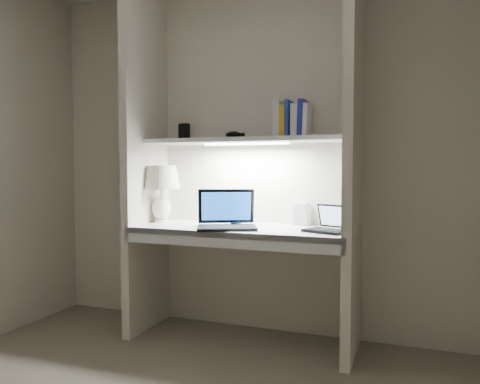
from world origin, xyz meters
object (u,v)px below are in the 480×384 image
at_px(table_lamp, 161,184).
at_px(laptop_netbook, 330,225).
at_px(laptop_main, 227,219).
at_px(book_row, 292,120).
at_px(speaker, 301,214).

xyz_separation_m(table_lamp, laptop_netbook, (1.23, -0.08, -0.24)).
relative_size(table_lamp, laptop_netbook, 1.28).
bearing_deg(table_lamp, laptop_main, -13.46).
distance_m(laptop_main, book_row, 0.80).
distance_m(laptop_netbook, speaker, 0.35).
bearing_deg(laptop_netbook, speaker, 156.24).
bearing_deg(speaker, book_row, -135.11).
xyz_separation_m(table_lamp, book_row, (0.93, 0.13, 0.44)).
xyz_separation_m(table_lamp, speaker, (0.99, 0.17, -0.20)).
xyz_separation_m(laptop_netbook, speaker, (-0.24, 0.26, 0.04)).
relative_size(table_lamp, speaker, 2.60).
bearing_deg(table_lamp, book_row, 8.09).
bearing_deg(laptop_main, table_lamp, 142.71).
bearing_deg(book_row, laptop_netbook, -35.94).
bearing_deg(laptop_netbook, book_row, 167.06).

